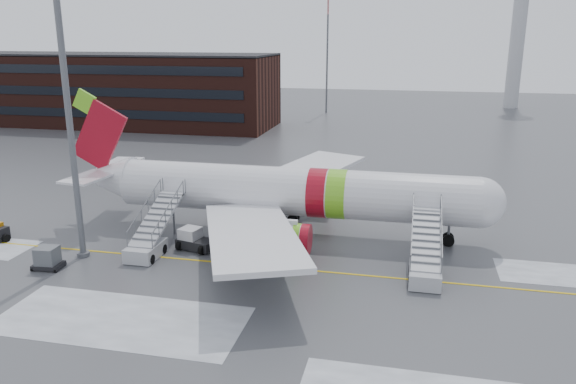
% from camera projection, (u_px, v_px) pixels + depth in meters
% --- Properties ---
extents(ground, '(260.00, 260.00, 0.00)m').
position_uv_depth(ground, '(269.00, 261.00, 39.58)').
color(ground, '#494C4F').
rests_on(ground, ground).
extents(airliner, '(35.03, 32.97, 11.18)m').
position_uv_depth(airliner, '(282.00, 192.00, 44.40)').
color(airliner, silver).
rests_on(airliner, ground).
extents(airstair_fwd, '(2.05, 7.70, 3.48)m').
position_uv_depth(airstair_fwd, '(425.00, 263.00, 36.57)').
color(airstair_fwd, '#A8AAAF').
rests_on(airstair_fwd, ground).
extents(airstair_aft, '(2.05, 7.70, 3.48)m').
position_uv_depth(airstair_aft, '(150.00, 240.00, 40.64)').
color(airstair_aft, '#A7A9AE').
rests_on(airstair_aft, ground).
extents(pushback_tug, '(3.05, 2.56, 1.59)m').
position_uv_depth(pushback_tug, '(194.00, 240.00, 41.68)').
color(pushback_tug, black).
rests_on(pushback_tug, ground).
extents(uld_container, '(1.98, 1.52, 1.53)m').
position_uv_depth(uld_container, '(48.00, 259.00, 38.17)').
color(uld_container, black).
rests_on(uld_container, ground).
extents(light_mast_near, '(1.20, 1.20, 22.42)m').
position_uv_depth(light_mast_near, '(66.00, 92.00, 37.32)').
color(light_mast_near, '#595B60').
rests_on(light_mast_near, ground).
extents(terminal_building, '(62.00, 16.11, 12.30)m').
position_uv_depth(terminal_building, '(100.00, 89.00, 98.98)').
color(terminal_building, '#3F1E16').
rests_on(terminal_building, ground).
extents(control_tower, '(6.40, 6.40, 30.00)m').
position_uv_depth(control_tower, '(520.00, 18.00, 117.48)').
color(control_tower, '#B2B5BA').
rests_on(control_tower, ground).
extents(light_mast_far_n, '(1.20, 1.20, 24.25)m').
position_uv_depth(light_mast_far_n, '(327.00, 43.00, 110.80)').
color(light_mast_far_n, '#595B60').
rests_on(light_mast_far_n, ground).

